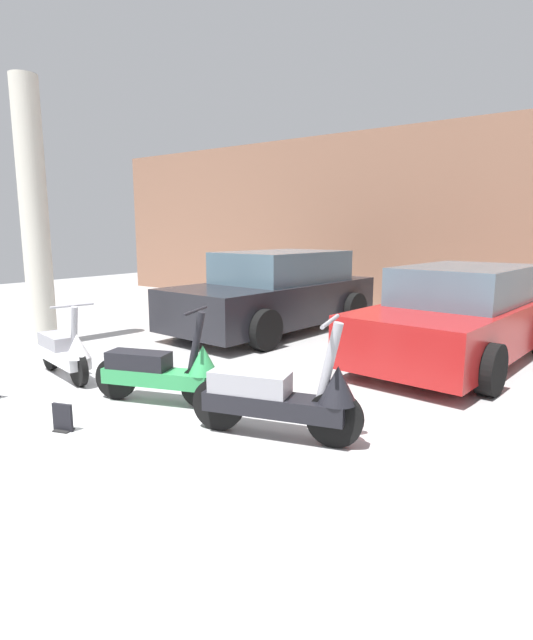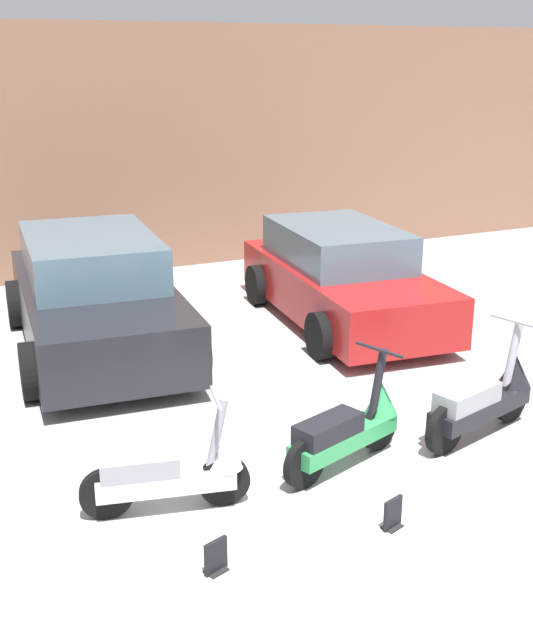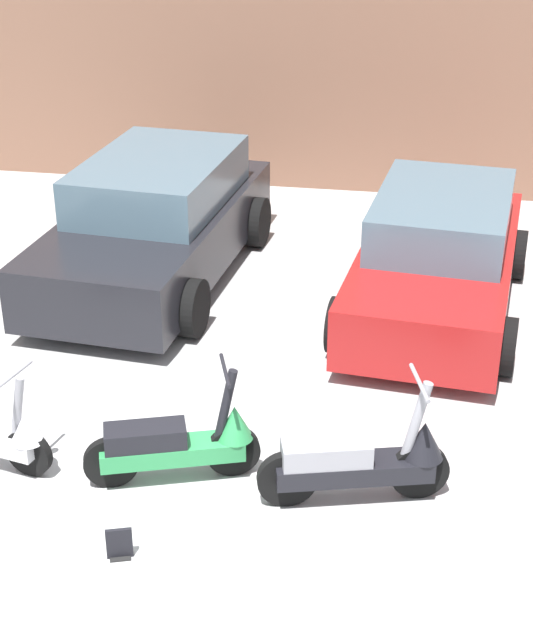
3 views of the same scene
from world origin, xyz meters
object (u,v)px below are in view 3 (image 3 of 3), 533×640
(scooter_front_center, at_px, (363,460))
(placard_near_right_scooter, at_px, (119,545))
(car_rear_center, at_px, (438,258))
(car_rear_left, at_px, (155,223))
(scooter_front_right, at_px, (180,442))

(scooter_front_center, distance_m, placard_near_right_scooter, 2.04)
(car_rear_center, bearing_deg, car_rear_left, -90.43)
(car_rear_left, distance_m, car_rear_center, 3.39)
(scooter_front_center, height_order, placard_near_right_scooter, scooter_front_center)
(scooter_front_center, xyz_separation_m, car_rear_center, (0.51, 3.70, 0.25))
(scooter_front_center, bearing_deg, scooter_front_right, 163.57)
(scooter_front_right, height_order, placard_near_right_scooter, scooter_front_right)
(scooter_front_right, relative_size, scooter_front_center, 0.93)
(scooter_front_center, height_order, car_rear_left, car_rear_left)
(car_rear_center, bearing_deg, scooter_front_center, -2.24)
(car_rear_left, xyz_separation_m, placard_near_right_scooter, (1.12, -5.09, -0.58))
(car_rear_center, distance_m, placard_near_right_scooter, 5.26)
(scooter_front_right, bearing_deg, car_rear_center, 41.87)
(scooter_front_right, distance_m, car_rear_left, 4.26)
(scooter_front_right, xyz_separation_m, car_rear_left, (-1.33, 4.04, 0.32))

